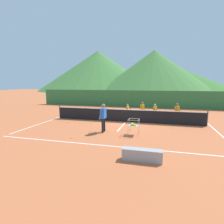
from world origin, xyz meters
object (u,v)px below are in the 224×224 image
object	(u,v)px
instructor	(103,115)
tennis_ball_2	(71,138)
tennis_ball_5	(63,128)
courtside_bench	(142,155)
student_0	(128,110)
tennis_ball_4	(68,122)
tennis_ball_6	(131,129)
tennis_net	(126,115)
student_2	(155,110)
tennis_ball_1	(81,124)
ball_cart	(133,125)
tennis_ball_3	(93,122)
tennis_ball_0	(171,127)
student_1	(142,108)
student_3	(177,110)

from	to	relation	value
instructor	tennis_ball_2	xyz separation A→B (m)	(-1.27, -1.64, -0.99)
tennis_ball_5	courtside_bench	world-z (taller)	courtside_bench
student_0	tennis_ball_4	xyz separation A→B (m)	(-4.02, -2.74, -0.69)
student_0	tennis_ball_6	bearing A→B (deg)	-76.92
tennis_net	student_2	size ratio (longest dim) A/B	8.84
tennis_ball_1	student_0	bearing A→B (deg)	45.44
ball_cart	tennis_ball_3	distance (m)	4.13
tennis_ball_5	courtside_bench	bearing A→B (deg)	-34.46
tennis_net	student_2	xyz separation A→B (m)	(2.08, 1.45, 0.27)
tennis_ball_0	student_0	bearing A→B (deg)	143.41
instructor	student_0	bearing A→B (deg)	81.75
ball_cart	tennis_ball_4	xyz separation A→B (m)	(-5.19, 1.96, -0.56)
student_0	tennis_ball_1	xyz separation A→B (m)	(-2.90, -2.94, -0.69)
student_1	tennis_ball_2	xyz separation A→B (m)	(-3.02, -7.36, -0.73)
tennis_ball_5	tennis_ball_3	bearing A→B (deg)	56.18
tennis_ball_2	courtside_bench	xyz separation A→B (m)	(3.93, -1.91, 0.20)
instructor	student_1	xyz separation A→B (m)	(1.75, 5.72, -0.26)
tennis_net	tennis_ball_4	size ratio (longest dim) A/B	165.26
tennis_net	tennis_ball_6	distance (m)	2.43
instructor	tennis_ball_2	world-z (taller)	instructor
tennis_ball_6	tennis_ball_4	bearing A→B (deg)	169.30
courtside_bench	instructor	bearing A→B (deg)	126.89
tennis_ball_0	tennis_ball_4	world-z (taller)	same
tennis_ball_1	student_2	bearing A→B (deg)	30.51
tennis_ball_1	courtside_bench	world-z (taller)	courtside_bench
instructor	student_0	size ratio (longest dim) A/B	1.42
tennis_ball_3	tennis_ball_4	world-z (taller)	same
tennis_ball_3	tennis_net	bearing A→B (deg)	22.70
student_1	student_3	bearing A→B (deg)	-23.18
tennis_ball_0	tennis_ball_6	distance (m)	2.76
tennis_ball_1	tennis_ball_2	xyz separation A→B (m)	(0.97, -3.26, 0.00)
student_3	tennis_ball_0	size ratio (longest dim) A/B	20.16
tennis_ball_4	tennis_ball_5	world-z (taller)	same
tennis_ball_0	tennis_ball_2	world-z (taller)	same
tennis_net	courtside_bench	bearing A→B (deg)	-74.33
student_0	ball_cart	size ratio (longest dim) A/B	1.34
student_2	tennis_ball_0	xyz separation A→B (m)	(1.15, -2.54, -0.73)
student_2	tennis_ball_3	distance (m)	5.06
tennis_net	tennis_ball_0	distance (m)	3.44
student_0	tennis_net	bearing A→B (deg)	-85.28
tennis_net	tennis_ball_6	bearing A→B (deg)	-72.03
instructor	tennis_ball_6	distance (m)	2.02
student_1	tennis_ball_3	size ratio (longest dim) A/B	18.74
student_1	student_3	distance (m)	3.00
tennis_ball_2	student_2	bearing A→B (deg)	56.64
tennis_ball_2	student_1	bearing A→B (deg)	67.66
tennis_net	instructor	distance (m)	3.31
instructor	tennis_net	bearing A→B (deg)	76.26
student_2	tennis_ball_6	distance (m)	4.02
student_0	tennis_ball_5	world-z (taller)	student_0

